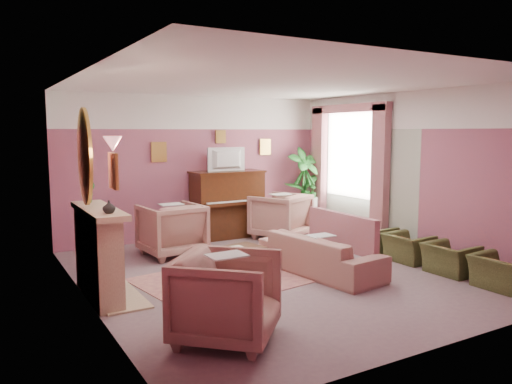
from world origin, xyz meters
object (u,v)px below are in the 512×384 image
piano (227,205)px  floral_armchair_right (280,214)px  olive_chair_a (502,267)px  sofa (321,247)px  television (228,157)px  floral_armchair_front (227,293)px  floral_armchair_left (172,227)px  olive_chair_b (450,254)px  side_table (305,213)px  olive_chair_c (408,243)px  olive_chair_d (373,234)px  coffee_table (230,265)px

piano → floral_armchair_right: 1.08m
olive_chair_a → sofa: bearing=132.3°
piano → television: bearing=-90.0°
sofa → floral_armchair_front: bearing=-147.6°
floral_armchair_left → olive_chair_a: 5.08m
floral_armchair_front → floral_armchair_left: bearing=78.1°
television → floral_armchair_front: size_ratio=0.81×
olive_chair_b → side_table: 3.85m
television → floral_armchair_front: (-2.27, -4.43, -1.10)m
television → olive_chair_c: television is taller
olive_chair_a → olive_chair_c: size_ratio=1.00×
sofa → side_table: 3.36m
floral_armchair_left → olive_chair_b: 4.47m
sofa → olive_chair_d: size_ratio=2.87×
television → sofa: 3.21m
coffee_table → floral_armchair_left: 1.82m
floral_armchair_front → side_table: bearing=46.7°
floral_armchair_left → floral_armchair_right: (2.33, 0.21, 0.00)m
floral_armchair_left → olive_chair_d: (3.18, -1.50, -0.19)m
coffee_table → floral_armchair_right: size_ratio=1.01×
olive_chair_c → coffee_table: bearing=169.8°
sofa → floral_armchair_right: (0.81, 2.35, 0.09)m
television → sofa: television is taller
olive_chair_c → olive_chair_a: bearing=-90.0°
piano → floral_armchair_right: (0.83, -0.67, -0.15)m
piano → floral_armchair_right: bearing=-39.2°
piano → olive_chair_a: piano is taller
floral_armchair_right → piano: bearing=140.8°
sofa → olive_chair_b: sofa is taller
coffee_table → piano: bearing=63.9°
piano → floral_armchair_front: bearing=-116.9°
television → olive_chair_a: (1.67, -4.79, -1.30)m
sofa → olive_chair_a: sofa is taller
sofa → floral_armchair_right: 2.49m
side_table → piano: bearing=174.4°
olive_chair_d → television: bearing=125.6°
olive_chair_a → side_table: size_ratio=1.00×
piano → olive_chair_c: bearing=-62.5°
piano → side_table: size_ratio=2.00×
coffee_table → olive_chair_d: olive_chair_d is taller
television → coffee_table: television is taller
television → floral_armchair_right: bearing=-37.0°
floral_armchair_right → olive_chair_d: bearing=-63.8°
floral_armchair_right → olive_chair_c: bearing=-71.6°
side_table → floral_armchair_left: bearing=-168.0°
coffee_table → floral_armchair_right: floral_armchair_right is taller
piano → floral_armchair_right: piano is taller
coffee_table → olive_chair_d: (2.97, 0.28, 0.08)m
sofa → olive_chair_c: size_ratio=2.87×
olive_chair_c → side_table: 3.03m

